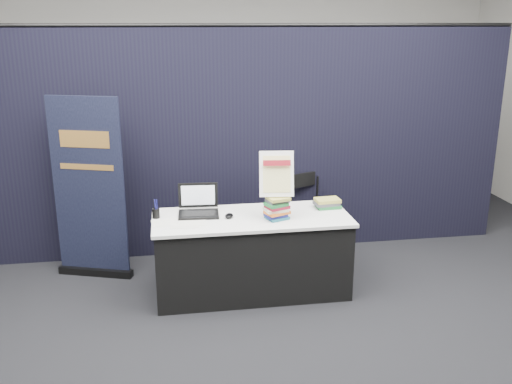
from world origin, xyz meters
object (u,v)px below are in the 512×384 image
object	(u,v)px
pullup_banner	(90,199)
stacking_chair	(303,212)
display_table	(251,254)
book_stack_short	(328,204)
book_stack_tall	(277,208)
info_sign	(277,174)
laptop	(198,207)

from	to	relation	value
pullup_banner	stacking_chair	world-z (taller)	pullup_banner
display_table	stacking_chair	world-z (taller)	stacking_chair
book_stack_short	stacking_chair	distance (m)	0.74
book_stack_tall	pullup_banner	bearing A→B (deg)	157.08
display_table	info_sign	bearing A→B (deg)	-20.46
display_table	book_stack_short	distance (m)	0.87
display_table	stacking_chair	size ratio (longest dim) A/B	2.06
info_sign	pullup_banner	distance (m)	1.88
laptop	display_table	bearing A→B (deg)	-13.76
book_stack_tall	book_stack_short	world-z (taller)	book_stack_tall
laptop	stacking_chair	distance (m)	1.37
stacking_chair	pullup_banner	bearing A→B (deg)	160.32
book_stack_tall	stacking_chair	distance (m)	1.08
laptop	info_sign	distance (m)	0.80
display_table	pullup_banner	world-z (taller)	pullup_banner
book_stack_tall	stacking_chair	world-z (taller)	book_stack_tall
book_stack_short	stacking_chair	xyz separation A→B (m)	(-0.07, 0.67, -0.31)
display_table	book_stack_tall	distance (m)	0.54
laptop	pullup_banner	size ratio (longest dim) A/B	0.21
book_stack_tall	info_sign	distance (m)	0.31
laptop	book_stack_tall	size ratio (longest dim) A/B	1.67
stacking_chair	display_table	bearing A→B (deg)	-155.31
display_table	book_stack_short	world-z (taller)	book_stack_short
book_stack_short	info_sign	distance (m)	0.68
display_table	pullup_banner	xyz separation A→B (m)	(-1.50, 0.61, 0.42)
pullup_banner	laptop	bearing A→B (deg)	-5.75
laptop	book_stack_short	bearing A→B (deg)	2.04
laptop	info_sign	size ratio (longest dim) A/B	0.91
laptop	stacking_chair	bearing A→B (deg)	32.24
display_table	pullup_banner	size ratio (longest dim) A/B	1.00
laptop	info_sign	bearing A→B (deg)	-14.85
book_stack_tall	stacking_chair	bearing A→B (deg)	62.30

